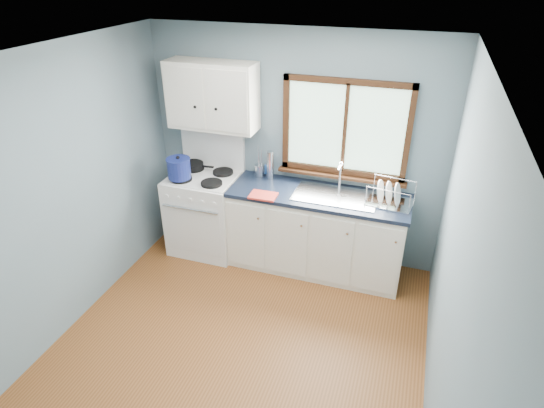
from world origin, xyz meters
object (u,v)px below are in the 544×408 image
(stockpot, at_px, (179,168))
(dish_rack, at_px, (389,198))
(sink, at_px, (335,201))
(utensil_crock, at_px, (260,170))
(gas_range, at_px, (206,210))
(base_cabinets, at_px, (316,235))
(thermos, at_px, (270,165))
(skillet, at_px, (192,165))

(stockpot, height_order, dish_rack, stockpot)
(sink, distance_m, utensil_crock, 0.93)
(gas_range, xyz_separation_m, base_cabinets, (1.31, 0.02, -0.08))
(base_cabinets, xyz_separation_m, sink, (0.18, -0.00, 0.45))
(sink, distance_m, thermos, 0.82)
(stockpot, xyz_separation_m, dish_rack, (2.21, 0.21, -0.09))
(gas_range, height_order, skillet, gas_range)
(gas_range, height_order, thermos, gas_range)
(sink, xyz_separation_m, dish_rack, (0.53, 0.02, 0.12))
(gas_range, relative_size, utensil_crock, 3.88)
(base_cabinets, relative_size, thermos, 5.73)
(thermos, bearing_deg, gas_range, -164.69)
(thermos, bearing_deg, skillet, -175.36)
(skillet, bearing_deg, sink, -8.75)
(thermos, bearing_deg, stockpot, -158.38)
(skillet, bearing_deg, thermos, -0.52)
(stockpot, bearing_deg, gas_range, 40.44)
(gas_range, xyz_separation_m, utensil_crock, (0.59, 0.22, 0.50))
(sink, relative_size, dish_rack, 1.77)
(skillet, bearing_deg, gas_range, -38.03)
(utensil_crock, bearing_deg, base_cabinets, -15.88)
(gas_range, distance_m, base_cabinets, 1.31)
(base_cabinets, xyz_separation_m, utensil_crock, (-0.72, 0.20, 0.58))
(skillet, distance_m, utensil_crock, 0.79)
(skillet, bearing_deg, utensil_crock, 2.04)
(dish_rack, bearing_deg, sink, -170.34)
(base_cabinets, distance_m, skillet, 1.61)
(sink, distance_m, skillet, 1.68)
(thermos, relative_size, dish_rack, 0.68)
(thermos, bearing_deg, sink, -13.20)
(skillet, relative_size, dish_rack, 0.84)
(dish_rack, bearing_deg, stockpot, -167.40)
(base_cabinets, bearing_deg, gas_range, -179.18)
(base_cabinets, height_order, utensil_crock, utensil_crock)
(skillet, xyz_separation_m, utensil_crock, (0.78, 0.10, 0.01))
(sink, xyz_separation_m, utensil_crock, (-0.90, 0.20, 0.13))
(skillet, bearing_deg, dish_rack, -7.31)
(base_cabinets, bearing_deg, utensil_crock, 164.12)
(gas_range, bearing_deg, base_cabinets, 0.82)
(dish_rack, bearing_deg, utensil_crock, -179.96)
(thermos, height_order, dish_rack, thermos)
(gas_range, distance_m, sink, 1.53)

